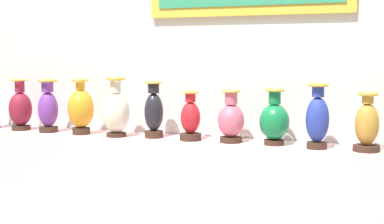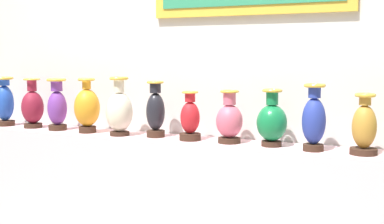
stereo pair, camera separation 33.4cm
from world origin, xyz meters
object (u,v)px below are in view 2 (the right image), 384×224
object	(u,v)px
vase_burgundy	(33,107)
vase_cobalt	(314,120)
vase_rose	(229,120)
vase_violet	(57,106)
vase_ochre	(364,128)
vase_onyx	(155,112)
vase_amber	(87,108)
vase_emerald	(272,122)
vase_crimson	(190,119)
vase_sapphire	(5,103)
vase_ivory	(119,111)

from	to	relation	value
vase_burgundy	vase_cobalt	size ratio (longest dim) A/B	0.97
vase_rose	vase_cobalt	xyz separation A→B (m)	(0.53, -0.04, 0.04)
vase_violet	vase_ochre	world-z (taller)	vase_violet
vase_burgundy	vase_onyx	world-z (taller)	vase_onyx
vase_burgundy	vase_violet	distance (m)	0.25
vase_amber	vase_ochre	xyz separation A→B (m)	(1.85, 0.01, -0.03)
vase_emerald	vase_ochre	world-z (taller)	vase_emerald
vase_rose	vase_ochre	size ratio (longest dim) A/B	0.97
vase_crimson	vase_cobalt	bearing A→B (deg)	-1.66
vase_amber	vase_crimson	bearing A→B (deg)	1.78
vase_sapphire	vase_amber	size ratio (longest dim) A/B	0.98
vase_burgundy	vase_emerald	bearing A→B (deg)	0.65
vase_sapphire	vase_cobalt	world-z (taller)	vase_cobalt
vase_ivory	vase_onyx	bearing A→B (deg)	11.20
vase_cobalt	vase_ochre	distance (m)	0.27
vase_ivory	vase_cobalt	distance (m)	1.30
vase_amber	vase_emerald	bearing A→B (deg)	1.84
vase_sapphire	vase_ivory	size ratio (longest dim) A/B	0.95
vase_violet	vase_onyx	bearing A→B (deg)	2.51
vase_onyx	vase_burgundy	bearing A→B (deg)	-178.91
vase_ivory	vase_burgundy	bearing A→B (deg)	177.85
vase_rose	vase_crimson	bearing A→B (deg)	-176.64
vase_emerald	vase_ochre	distance (m)	0.53
vase_sapphire	vase_ivory	world-z (taller)	vase_ivory
vase_sapphire	vase_emerald	xyz separation A→B (m)	(2.12, 0.02, -0.03)
vase_sapphire	vase_burgundy	xyz separation A→B (m)	(0.28, 0.00, -0.02)
vase_onyx	vase_crimson	xyz separation A→B (m)	(0.26, -0.02, -0.03)
vase_emerald	vase_ochre	xyz separation A→B (m)	(0.53, -0.03, 0.00)
vase_ivory	vase_rose	size ratio (longest dim) A/B	1.21
vase_sapphire	vase_burgundy	size ratio (longest dim) A/B	1.02
vase_violet	vase_crimson	size ratio (longest dim) A/B	1.19
vase_amber	vase_cobalt	world-z (taller)	same
vase_violet	vase_sapphire	bearing A→B (deg)	178.79
vase_burgundy	vase_ivory	distance (m)	0.80
vase_crimson	vase_emerald	xyz separation A→B (m)	(0.53, 0.02, 0.01)
vase_sapphire	vase_cobalt	size ratio (longest dim) A/B	0.98
vase_crimson	vase_rose	size ratio (longest dim) A/B	0.96
vase_ivory	vase_ochre	bearing A→B (deg)	0.80
vase_cobalt	vase_onyx	bearing A→B (deg)	177.83
vase_sapphire	vase_amber	bearing A→B (deg)	-1.28
vase_emerald	vase_cobalt	bearing A→B (deg)	-8.98
vase_emerald	vase_ochre	bearing A→B (deg)	-3.09
vase_sapphire	vase_rose	distance (m)	1.85
vase_emerald	vase_onyx	bearing A→B (deg)	-179.93
vase_violet	vase_emerald	xyz separation A→B (m)	(1.59, 0.04, -0.03)
vase_sapphire	vase_emerald	distance (m)	2.12
vase_ivory	vase_crimson	size ratio (longest dim) A/B	1.27
vase_cobalt	vase_ochre	bearing A→B (deg)	2.58
vase_crimson	vase_emerald	size ratio (longest dim) A/B	0.92
vase_burgundy	vase_cobalt	bearing A→B (deg)	-0.54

